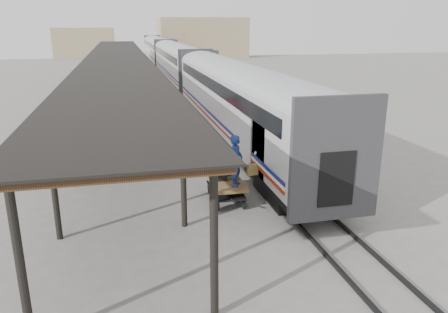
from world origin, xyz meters
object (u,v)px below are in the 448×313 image
luggage_tug (153,114)px  baggage_cart (226,185)px  porter (236,161)px  pedestrian (133,105)px

luggage_tug → baggage_cart: bearing=-65.4°
porter → pedestrian: porter is taller
baggage_cart → porter: size_ratio=1.25×
baggage_cart → porter: porter is taller
luggage_tug → porter: 15.62m
luggage_tug → pedestrian: (-1.25, 3.20, 0.11)m
baggage_cart → porter: bearing=-67.4°
baggage_cart → porter: (0.25, -0.65, 1.19)m
porter → luggage_tug: bearing=33.2°
baggage_cart → luggage_tug: luggage_tug is taller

